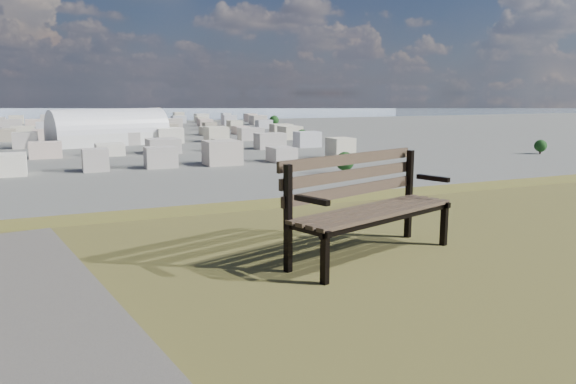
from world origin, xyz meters
name	(u,v)px	position (x,y,z in m)	size (l,w,h in m)	color
park_bench	(366,200)	(1.28, 1.63, 25.54)	(1.90, 1.15, 0.95)	#49372A
grass_tufts	(282,365)	(-0.37, -0.28, 25.12)	(12.49, 7.38, 0.28)	brown
arena	(109,134)	(29.55, 303.82, 5.77)	(62.04, 37.29, 24.46)	silver
city_blocks	(46,129)	(0.00, 394.44, 3.50)	(395.00, 361.00, 7.00)	silver
bay_water	(43,112)	(0.00, 900.00, 0.00)	(2400.00, 700.00, 0.12)	#8095A4
far_hills	(12,94)	(-60.92, 1402.93, 25.47)	(2050.00, 340.00, 60.00)	#A5B3CD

